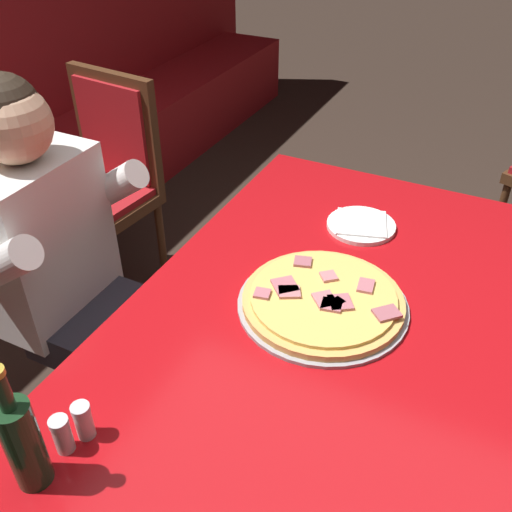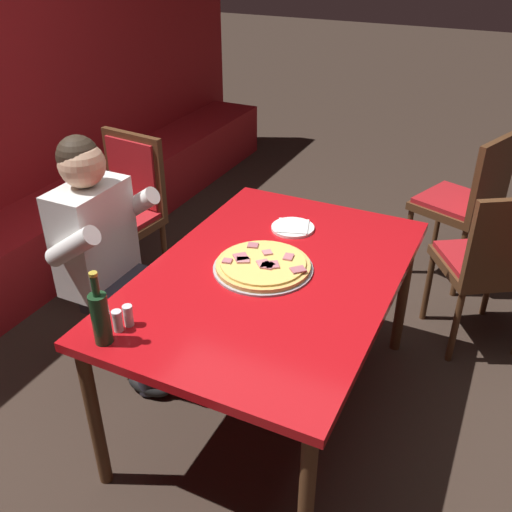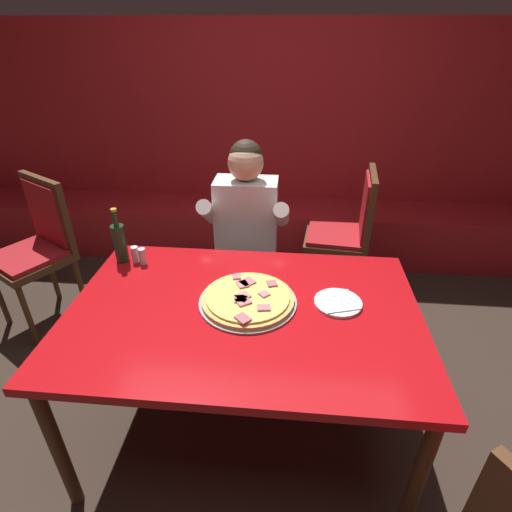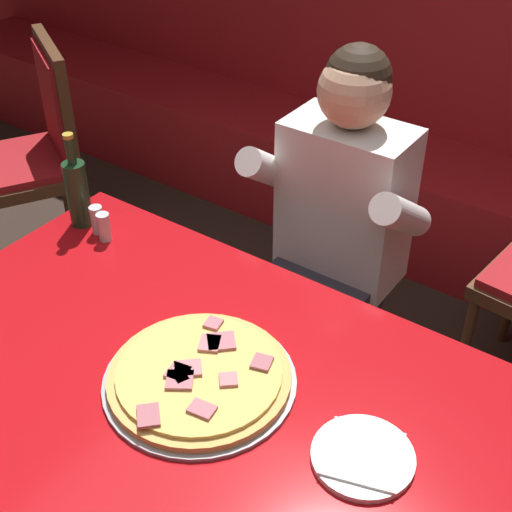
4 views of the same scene
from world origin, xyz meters
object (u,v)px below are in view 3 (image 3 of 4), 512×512
object	(u,v)px
pizza	(248,299)
dining_chair_by_booth	(348,228)
main_dining_table	(244,322)
shaker_parmesan	(143,257)
plate_white_paper	(338,302)
shaker_red_pepper_flakes	(135,255)
diner_seated_blue_shirt	(245,237)
beer_bottle	(120,242)
dining_chair_far_right	(38,242)

from	to	relation	value
pizza	dining_chair_by_booth	world-z (taller)	dining_chair_by_booth
main_dining_table	shaker_parmesan	xyz separation A→B (m)	(-0.56, 0.33, 0.11)
shaker_parmesan	plate_white_paper	bearing A→B (deg)	-14.81
dining_chair_by_booth	shaker_parmesan	bearing A→B (deg)	-141.46
shaker_red_pepper_flakes	diner_seated_blue_shirt	bearing A→B (deg)	41.49
shaker_parmesan	diner_seated_blue_shirt	bearing A→B (deg)	44.95
main_dining_table	shaker_red_pepper_flakes	distance (m)	0.70
beer_bottle	shaker_red_pepper_flakes	bearing A→B (deg)	-5.30
main_dining_table	pizza	xyz separation A→B (m)	(0.01, 0.05, 0.09)
dining_chair_far_right	shaker_parmesan	bearing A→B (deg)	-27.83
main_dining_table	pizza	bearing A→B (deg)	73.63
diner_seated_blue_shirt	dining_chair_far_right	bearing A→B (deg)	179.59
plate_white_paper	shaker_parmesan	size ratio (longest dim) A/B	2.44
diner_seated_blue_shirt	pizza	bearing A→B (deg)	-82.26
pizza	plate_white_paper	distance (m)	0.40
plate_white_paper	dining_chair_by_booth	bearing A→B (deg)	80.81
main_dining_table	shaker_red_pepper_flakes	xyz separation A→B (m)	(-0.60, 0.35, 0.11)
plate_white_paper	beer_bottle	xyz separation A→B (m)	(-1.09, 0.28, 0.10)
shaker_red_pepper_flakes	main_dining_table	bearing A→B (deg)	-29.91
plate_white_paper	beer_bottle	world-z (taller)	beer_bottle
pizza	dining_chair_by_booth	bearing A→B (deg)	64.02
shaker_red_pepper_flakes	shaker_parmesan	xyz separation A→B (m)	(0.04, -0.02, 0.00)
pizza	shaker_red_pepper_flakes	distance (m)	0.69
plate_white_paper	pizza	bearing A→B (deg)	-176.29
shaker_red_pepper_flakes	plate_white_paper	bearing A→B (deg)	-15.01
pizza	main_dining_table	bearing A→B (deg)	-106.37
main_dining_table	pizza	world-z (taller)	pizza
shaker_red_pepper_flakes	dining_chair_by_booth	world-z (taller)	dining_chair_by_booth
shaker_red_pepper_flakes	dining_chair_far_right	size ratio (longest dim) A/B	0.09
main_dining_table	plate_white_paper	distance (m)	0.43
pizza	dining_chair_far_right	world-z (taller)	dining_chair_far_right
shaker_parmesan	dining_chair_by_booth	world-z (taller)	dining_chair_by_booth
shaker_parmesan	dining_chair_by_booth	size ratio (longest dim) A/B	0.09
pizza	plate_white_paper	world-z (taller)	pizza
main_dining_table	beer_bottle	size ratio (longest dim) A/B	5.23
dining_chair_by_booth	dining_chair_far_right	size ratio (longest dim) A/B	0.98
plate_white_paper	diner_seated_blue_shirt	bearing A→B (deg)	124.49
shaker_red_pepper_flakes	diner_seated_blue_shirt	world-z (taller)	diner_seated_blue_shirt
pizza	shaker_parmesan	xyz separation A→B (m)	(-0.57, 0.28, 0.02)
beer_bottle	shaker_red_pepper_flakes	size ratio (longest dim) A/B	3.40
beer_bottle	dining_chair_far_right	world-z (taller)	beer_bottle
plate_white_paper	shaker_red_pepper_flakes	xyz separation A→B (m)	(-1.02, 0.27, 0.03)
diner_seated_blue_shirt	dining_chair_far_right	world-z (taller)	diner_seated_blue_shirt
shaker_red_pepper_flakes	dining_chair_by_booth	distance (m)	1.53
main_dining_table	shaker_red_pepper_flakes	bearing A→B (deg)	150.09
dining_chair_by_booth	dining_chair_far_right	xyz separation A→B (m)	(-2.07, -0.45, 0.02)
beer_bottle	shaker_red_pepper_flakes	world-z (taller)	beer_bottle
dining_chair_far_right	plate_white_paper	bearing A→B (deg)	-21.40
plate_white_paper	dining_chair_by_booth	distance (m)	1.22
beer_bottle	diner_seated_blue_shirt	xyz separation A→B (m)	(0.59, 0.45, -0.17)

